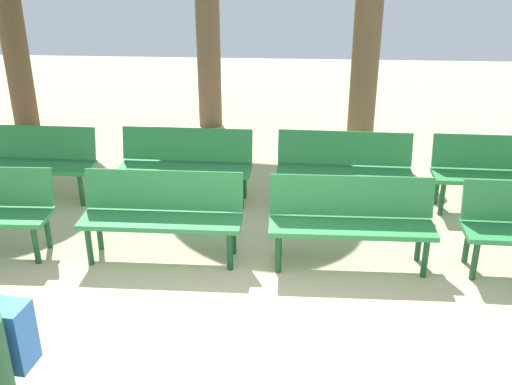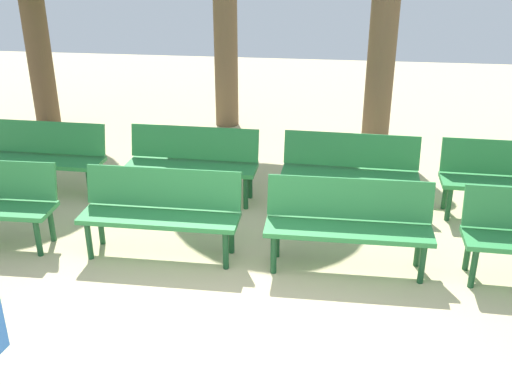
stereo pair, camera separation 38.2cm
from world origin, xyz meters
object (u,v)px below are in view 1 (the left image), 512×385
object	(u,v)px
bench_r1_c3	(502,169)
bench_r1_c0	(30,158)
tree_2	(365,59)
bench_r1_c2	(344,165)
bench_r0_c1	(162,211)
bench_r0_c2	(351,217)
bench_r1_c1	(186,161)

from	to	relation	value
bench_r1_c3	bench_r1_c0	bearing A→B (deg)	-178.41
tree_2	bench_r1_c2	bearing A→B (deg)	-100.44
bench_r1_c3	tree_2	distance (m)	2.84
bench_r0_c1	bench_r1_c2	world-z (taller)	same
bench_r1_c0	bench_r1_c2	size ratio (longest dim) A/B	1.00
bench_r0_c1	bench_r1_c2	bearing A→B (deg)	36.53
bench_r0_c2	bench_r1_c0	size ratio (longest dim) A/B	1.00
bench_r1_c3	tree_2	size ratio (longest dim) A/B	0.61
bench_r1_c2	tree_2	bearing A→B (deg)	81.17
bench_r0_c1	tree_2	world-z (taller)	tree_2
bench_r1_c1	bench_r0_c1	bearing A→B (deg)	-88.52
bench_r1_c3	tree_2	bearing A→B (deg)	122.90
bench_r0_c2	bench_r1_c3	bearing A→B (deg)	36.30
bench_r0_c1	bench_r1_c0	bearing A→B (deg)	145.09
bench_r0_c1	bench_r1_c2	size ratio (longest dim) A/B	0.99
bench_r0_c2	bench_r1_c0	distance (m)	4.06
bench_r1_c0	bench_r1_c3	distance (m)	5.68
bench_r1_c0	tree_2	xyz separation A→B (m)	(4.27, 2.33, 0.82)
bench_r0_c2	bench_r1_c1	distance (m)	2.36
bench_r1_c1	bench_r1_c3	bearing A→B (deg)	0.59
tree_2	bench_r0_c1	bearing A→B (deg)	-122.16
bench_r1_c1	tree_2	bearing A→B (deg)	45.51
bench_r0_c1	bench_r1_c1	bearing A→B (deg)	90.60
bench_r0_c2	tree_2	size ratio (longest dim) A/B	0.61
bench_r0_c1	tree_2	size ratio (longest dim) A/B	0.61
bench_r0_c2	bench_r1_c2	distance (m)	1.41
bench_r0_c2	bench_r1_c2	bearing A→B (deg)	88.47
bench_r0_c1	tree_2	xyz separation A→B (m)	(2.32, 3.70, 0.82)
bench_r1_c0	bench_r1_c1	distance (m)	1.93
bench_r0_c1	bench_r1_c0	size ratio (longest dim) A/B	1.00
bench_r0_c2	tree_2	distance (m)	3.83
bench_r0_c2	tree_2	bearing A→B (deg)	82.71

